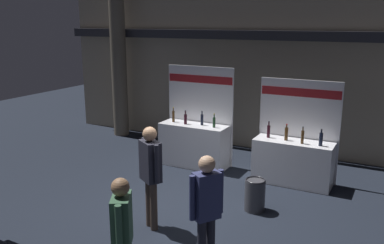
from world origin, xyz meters
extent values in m
plane|color=black|center=(0.00, 0.00, 0.00)|extent=(24.76, 24.76, 0.00)
cube|color=tan|center=(0.00, 4.52, 2.80)|extent=(12.38, 0.25, 5.59)
cube|color=#2D2D33|center=(0.00, 4.21, 3.08)|extent=(12.38, 0.20, 0.24)
cylinder|color=#665B4C|center=(-4.28, 3.86, 2.31)|extent=(0.46, 0.46, 4.62)
cube|color=white|center=(-0.98, 2.37, 0.52)|extent=(1.64, 0.60, 1.03)
cube|color=white|center=(-0.98, 2.71, 1.19)|extent=(1.72, 0.04, 2.38)
cube|color=maroon|center=(-0.98, 2.68, 2.08)|extent=(1.67, 0.01, 0.18)
cylinder|color=#472D14|center=(-1.54, 2.37, 1.17)|extent=(0.06, 0.06, 0.27)
cylinder|color=#472D14|center=(-1.54, 2.37, 1.34)|extent=(0.03, 0.03, 0.08)
cylinder|color=gold|center=(-1.54, 2.37, 1.39)|extent=(0.03, 0.03, 0.02)
cylinder|color=black|center=(-1.17, 2.32, 1.15)|extent=(0.07, 0.07, 0.23)
cylinder|color=black|center=(-1.17, 2.32, 1.31)|extent=(0.03, 0.03, 0.08)
cylinder|color=black|center=(-1.17, 2.32, 1.36)|extent=(0.03, 0.03, 0.02)
cylinder|color=black|center=(-0.78, 2.41, 1.16)|extent=(0.07, 0.07, 0.25)
cylinder|color=black|center=(-0.78, 2.41, 1.32)|extent=(0.03, 0.03, 0.07)
cylinder|color=black|center=(-0.78, 2.41, 1.37)|extent=(0.03, 0.03, 0.02)
cylinder|color=#19381E|center=(-0.43, 2.35, 1.15)|extent=(0.06, 0.06, 0.23)
cylinder|color=#19381E|center=(-0.43, 2.35, 1.30)|extent=(0.03, 0.03, 0.08)
cylinder|color=gold|center=(-0.43, 2.35, 1.35)|extent=(0.03, 0.03, 0.02)
cube|color=white|center=(1.43, 2.35, 0.48)|extent=(1.66, 0.60, 0.95)
cube|color=white|center=(1.43, 2.69, 1.11)|extent=(1.74, 0.04, 2.22)
cube|color=maroon|center=(1.43, 2.67, 1.95)|extent=(1.69, 0.01, 0.18)
cylinder|color=black|center=(0.86, 2.38, 1.09)|extent=(0.07, 0.07, 0.27)
cylinder|color=black|center=(0.86, 2.38, 1.26)|extent=(0.03, 0.03, 0.08)
cylinder|color=black|center=(0.86, 2.38, 1.31)|extent=(0.03, 0.03, 0.02)
cylinder|color=#472D14|center=(1.26, 2.35, 1.09)|extent=(0.07, 0.07, 0.27)
cylinder|color=#472D14|center=(1.26, 2.35, 1.26)|extent=(0.03, 0.03, 0.06)
cylinder|color=red|center=(1.26, 2.35, 1.30)|extent=(0.03, 0.03, 0.02)
cylinder|color=#472D14|center=(1.62, 2.26, 1.09)|extent=(0.06, 0.06, 0.27)
cylinder|color=#472D14|center=(1.62, 2.26, 1.26)|extent=(0.03, 0.03, 0.07)
cylinder|color=black|center=(1.62, 2.26, 1.31)|extent=(0.03, 0.03, 0.02)
cylinder|color=black|center=(1.99, 2.27, 1.09)|extent=(0.08, 0.08, 0.27)
cylinder|color=black|center=(1.99, 2.27, 1.26)|extent=(0.03, 0.03, 0.06)
cylinder|color=black|center=(1.99, 2.27, 1.30)|extent=(0.03, 0.03, 0.02)
cylinder|color=#38383D|center=(1.15, 0.73, 0.29)|extent=(0.38, 0.38, 0.59)
torus|color=black|center=(1.15, 0.73, 0.60)|extent=(0.37, 0.37, 0.02)
cube|color=#33563D|center=(0.57, -2.48, 1.12)|extent=(0.39, 0.46, 0.63)
sphere|color=#8C6647|center=(0.57, -2.48, 1.55)|extent=(0.22, 0.22, 0.22)
cylinder|color=#33563D|center=(0.45, -2.27, 1.13)|extent=(0.08, 0.08, 0.60)
cylinder|color=#33563D|center=(0.69, -2.70, 1.13)|extent=(0.08, 0.08, 0.60)
cylinder|color=#47382D|center=(-0.26, -0.66, 0.43)|extent=(0.12, 0.12, 0.86)
cylinder|color=#47382D|center=(-0.11, -0.75, 0.43)|extent=(0.12, 0.12, 0.86)
cube|color=#23232D|center=(-0.19, -0.71, 1.20)|extent=(0.46, 0.42, 0.68)
sphere|color=tan|center=(-0.19, -0.71, 1.66)|extent=(0.24, 0.24, 0.24)
cylinder|color=#23232D|center=(-0.39, -0.58, 1.21)|extent=(0.08, 0.08, 0.64)
cylinder|color=#23232D|center=(0.02, -0.84, 1.21)|extent=(0.08, 0.08, 0.64)
cylinder|color=#23232D|center=(1.23, -1.39, 0.41)|extent=(0.12, 0.12, 0.83)
cube|color=navy|center=(1.19, -1.45, 1.16)|extent=(0.37, 0.41, 0.66)
sphere|color=tan|center=(1.19, -1.45, 1.61)|extent=(0.23, 0.23, 0.23)
cylinder|color=navy|center=(1.31, -1.26, 1.17)|extent=(0.08, 0.08, 0.62)
cylinder|color=navy|center=(1.07, -1.63, 1.17)|extent=(0.08, 0.08, 0.62)
camera|label=1|loc=(3.39, -6.07, 3.44)|focal=38.50mm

